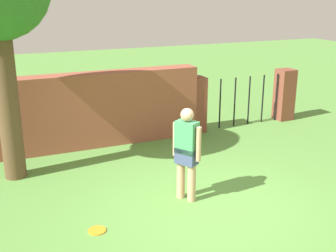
% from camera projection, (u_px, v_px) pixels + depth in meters
% --- Properties ---
extents(ground_plane, '(40.00, 40.00, 0.00)m').
position_uv_depth(ground_plane, '(207.00, 204.00, 7.23)').
color(ground_plane, '#568C3D').
extents(brick_wall, '(6.01, 0.50, 1.70)m').
position_uv_depth(brick_wall, '(71.00, 112.00, 9.56)').
color(brick_wall, brown).
rests_on(brick_wall, ground).
extents(person, '(0.38, 0.47, 1.62)m').
position_uv_depth(person, '(187.00, 150.00, 7.15)').
color(person, tan).
rests_on(person, ground).
extents(fence_gate, '(3.18, 0.44, 1.40)m').
position_uv_depth(fence_gate, '(242.00, 99.00, 11.30)').
color(fence_gate, brown).
rests_on(fence_gate, ground).
extents(frisbee_orange, '(0.27, 0.27, 0.02)m').
position_uv_depth(frisbee_orange, '(97.00, 230.00, 6.42)').
color(frisbee_orange, orange).
rests_on(frisbee_orange, ground).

